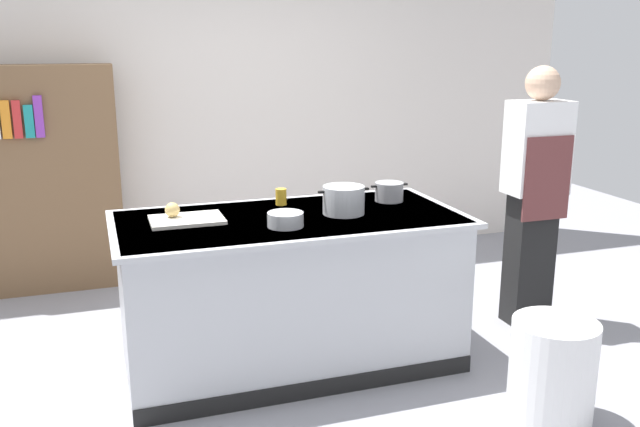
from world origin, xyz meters
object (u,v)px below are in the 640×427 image
object	(u,v)px
sauce_pan	(389,192)
mixing_bowl	(285,219)
juice_cup	(281,197)
person_chef	(535,191)
onion	(172,210)
trash_bin	(552,372)
stock_pot	(344,200)
bookshelf	(43,180)

from	to	relation	value
sauce_pan	mixing_bowl	bearing A→B (deg)	-154.54
juice_cup	person_chef	xyz separation A→B (m)	(1.66, -0.22, -0.04)
mixing_bowl	person_chef	size ratio (longest dim) A/B	0.11
onion	sauce_pan	world-z (taller)	sauce_pan
juice_cup	trash_bin	size ratio (longest dim) A/B	0.19
stock_pot	person_chef	size ratio (longest dim) A/B	0.18
bookshelf	person_chef	bearing A→B (deg)	-29.19
onion	mixing_bowl	distance (m)	0.65
juice_cup	trash_bin	world-z (taller)	juice_cup
stock_pot	bookshelf	size ratio (longest dim) A/B	0.18
juice_cup	stock_pot	bearing A→B (deg)	-48.98
person_chef	bookshelf	size ratio (longest dim) A/B	1.01
bookshelf	mixing_bowl	bearing A→B (deg)	-56.47
trash_bin	onion	bearing A→B (deg)	145.55
onion	juice_cup	distance (m)	0.69
person_chef	mixing_bowl	bearing A→B (deg)	91.70
onion	bookshelf	distance (m)	1.84
onion	sauce_pan	distance (m)	1.34
stock_pot	onion	bearing A→B (deg)	170.47
onion	person_chef	size ratio (longest dim) A/B	0.05
stock_pot	mixing_bowl	bearing A→B (deg)	-157.82
mixing_bowl	bookshelf	world-z (taller)	bookshelf
trash_bin	person_chef	world-z (taller)	person_chef
stock_pot	person_chef	distance (m)	1.38
person_chef	bookshelf	xyz separation A→B (m)	(-3.09, 1.72, -0.06)
onion	bookshelf	size ratio (longest dim) A/B	0.05
mixing_bowl	onion	bearing A→B (deg)	150.23
person_chef	bookshelf	bearing A→B (deg)	53.97
juice_cup	trash_bin	distance (m)	1.82
onion	stock_pot	world-z (taller)	stock_pot
mixing_bowl	trash_bin	size ratio (longest dim) A/B	0.37
bookshelf	stock_pot	bearing A→B (deg)	-46.89
onion	mixing_bowl	size ratio (longest dim) A/B	0.42
mixing_bowl	trash_bin	xyz separation A→B (m)	(1.14, -0.85, -0.67)
onion	juice_cup	xyz separation A→B (m)	(0.67, 0.17, -0.01)
trash_bin	mixing_bowl	bearing A→B (deg)	143.42
stock_pot	sauce_pan	bearing A→B (deg)	28.67
sauce_pan	juice_cup	bearing A→B (deg)	169.93
juice_cup	mixing_bowl	bearing A→B (deg)	-102.76
onion	stock_pot	distance (m)	0.97
stock_pot	mixing_bowl	world-z (taller)	stock_pot
sauce_pan	bookshelf	world-z (taller)	bookshelf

